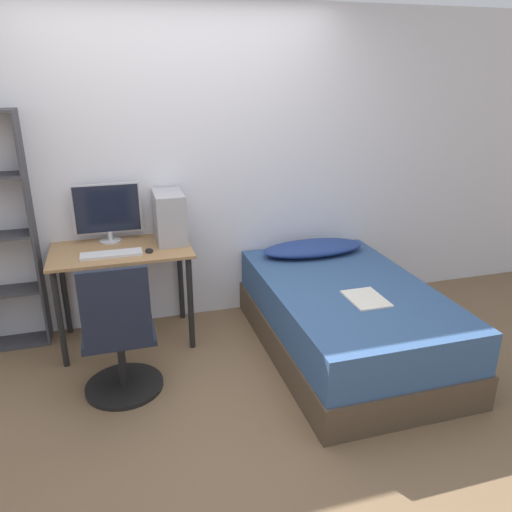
# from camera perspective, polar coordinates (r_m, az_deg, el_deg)

# --- Properties ---
(ground_plane) EXTENTS (14.00, 14.00, 0.00)m
(ground_plane) POSITION_cam_1_polar(r_m,az_deg,el_deg) (3.29, -3.97, -17.10)
(ground_plane) COLOR brown
(wall_back) EXTENTS (8.00, 0.05, 2.50)m
(wall_back) POSITION_cam_1_polar(r_m,az_deg,el_deg) (4.05, -8.80, 9.51)
(wall_back) COLOR silver
(wall_back) RESTS_ON ground_plane
(desk) EXTENTS (1.02, 0.61, 0.76)m
(desk) POSITION_cam_1_polar(r_m,az_deg,el_deg) (3.87, -15.02, -0.94)
(desk) COLOR #997047
(desk) RESTS_ON ground_plane
(office_chair) EXTENTS (0.52, 0.52, 0.94)m
(office_chair) POSITION_cam_1_polar(r_m,az_deg,el_deg) (3.35, -15.27, -9.81)
(office_chair) COLOR black
(office_chair) RESTS_ON ground_plane
(bed) EXTENTS (1.15, 1.86, 0.54)m
(bed) POSITION_cam_1_polar(r_m,az_deg,el_deg) (3.81, 10.22, -7.04)
(bed) COLOR #4C3D2D
(bed) RESTS_ON ground_plane
(pillow) EXTENTS (0.88, 0.36, 0.11)m
(pillow) POSITION_cam_1_polar(r_m,az_deg,el_deg) (4.23, 6.52, 0.91)
(pillow) COLOR navy
(pillow) RESTS_ON bed
(magazine) EXTENTS (0.24, 0.32, 0.01)m
(magazine) POSITION_cam_1_polar(r_m,az_deg,el_deg) (3.48, 12.46, -4.78)
(magazine) COLOR silver
(magazine) RESTS_ON bed
(monitor) EXTENTS (0.50, 0.17, 0.45)m
(monitor) POSITION_cam_1_polar(r_m,az_deg,el_deg) (3.95, -16.62, 4.96)
(monitor) COLOR #B7B7BC
(monitor) RESTS_ON desk
(keyboard) EXTENTS (0.43, 0.13, 0.02)m
(keyboard) POSITION_cam_1_polar(r_m,az_deg,el_deg) (3.71, -16.19, 0.21)
(keyboard) COLOR silver
(keyboard) RESTS_ON desk
(pc_tower) EXTENTS (0.22, 0.38, 0.38)m
(pc_tower) POSITION_cam_1_polar(r_m,az_deg,el_deg) (3.88, -9.88, 4.43)
(pc_tower) COLOR #99999E
(pc_tower) RESTS_ON desk
(mouse) EXTENTS (0.06, 0.09, 0.02)m
(mouse) POSITION_cam_1_polar(r_m,az_deg,el_deg) (3.72, -12.12, 0.62)
(mouse) COLOR black
(mouse) RESTS_ON desk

